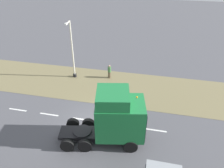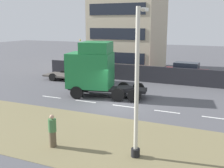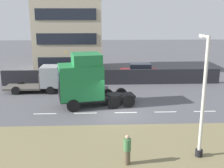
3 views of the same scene
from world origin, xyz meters
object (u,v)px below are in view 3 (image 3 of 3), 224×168
Objects in this scene: parked_car at (139,72)px; lorry_cab at (84,80)px; flatbed_truck at (47,78)px; lamp_post at (202,105)px; pedestrian at (127,150)px.

lorry_cab is at bearing 149.50° from parked_car.
flatbed_truck is at bearing 28.73° from lorry_cab.
parked_car is (8.98, -5.94, -1.27)m from lorry_cab.
lorry_cab is 1.50× the size of parked_car.
parked_car is 17.95m from lamp_post.
lorry_cab is at bearing 40.27° from flatbed_truck.
flatbed_truck is 10.79m from parked_car.
lamp_post is (-13.55, -10.75, 1.61)m from flatbed_truck.
lamp_post is at bearing 38.58° from flatbed_truck.
lamp_post is (-8.84, -6.78, 0.73)m from lorry_cab.
lamp_post is 4.66m from pedestrian.
lorry_cab is 10.84m from parked_car.
lamp_post is at bearing -153.89° from lorry_cab.
pedestrian is at bearing -175.50° from lorry_cab.
lorry_cab is 6.22m from flatbed_truck.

